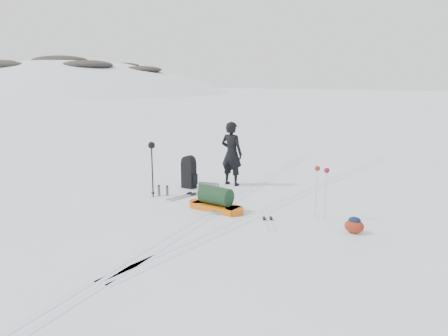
% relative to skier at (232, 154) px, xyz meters
% --- Properties ---
extents(ground, '(200.00, 200.00, 0.00)m').
position_rel_skier_xyz_m(ground, '(0.87, -1.88, -0.98)').
color(ground, white).
rests_on(ground, ground).
extents(ski_tracks, '(3.38, 17.97, 0.01)m').
position_rel_skier_xyz_m(ski_tracks, '(1.48, -1.01, -0.97)').
color(ski_tracks, silver).
rests_on(ski_tracks, ground).
extents(skier, '(0.74, 0.52, 1.95)m').
position_rel_skier_xyz_m(skier, '(0.00, 0.00, 0.00)').
color(skier, black).
rests_on(skier, ground).
extents(pulk_sled, '(1.60, 0.61, 0.60)m').
position_rel_skier_xyz_m(pulk_sled, '(0.89, -2.48, -0.75)').
color(pulk_sled, '#D9630C').
rests_on(pulk_sled, ground).
extents(expedition_rucksack, '(1.02, 0.59, 0.98)m').
position_rel_skier_xyz_m(expedition_rucksack, '(-0.87, -0.91, -0.52)').
color(expedition_rucksack, black).
rests_on(expedition_rucksack, ground).
extents(ski_poles_black, '(0.20, 0.19, 1.54)m').
position_rel_skier_xyz_m(ski_poles_black, '(-1.24, -2.27, 0.29)').
color(ski_poles_black, black).
rests_on(ski_poles_black, ground).
extents(ski_poles_silver, '(0.38, 0.23, 1.24)m').
position_rel_skier_xyz_m(ski_poles_silver, '(3.35, -1.85, 0.07)').
color(ski_poles_silver, silver).
rests_on(ski_poles_silver, ground).
extents(touring_skis_grey, '(0.65, 1.65, 0.06)m').
position_rel_skier_xyz_m(touring_skis_grey, '(-0.43, -1.59, -0.96)').
color(touring_skis_grey, gray).
rests_on(touring_skis_grey, ground).
extents(touring_skis_white, '(1.01, 1.50, 0.06)m').
position_rel_skier_xyz_m(touring_skis_white, '(2.32, -2.54, -0.96)').
color(touring_skis_white, silver).
rests_on(touring_skis_white, ground).
extents(rope_coil, '(0.64, 0.64, 0.06)m').
position_rel_skier_xyz_m(rope_coil, '(1.04, -2.56, -0.95)').
color(rope_coil, '#5595D0').
rests_on(rope_coil, ground).
extents(small_daypack, '(0.43, 0.34, 0.35)m').
position_rel_skier_xyz_m(small_daypack, '(4.28, -2.44, -0.80)').
color(small_daypack, maroon).
rests_on(small_daypack, ground).
extents(thermos_pair, '(0.29, 0.21, 0.30)m').
position_rel_skier_xyz_m(thermos_pair, '(-1.09, -2.02, -0.83)').
color(thermos_pair, '#55565C').
rests_on(thermos_pair, ground).
extents(stuff_sack, '(0.45, 0.39, 0.23)m').
position_rel_skier_xyz_m(stuff_sack, '(0.37, -1.74, -0.86)').
color(stuff_sack, black).
rests_on(stuff_sack, ground).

